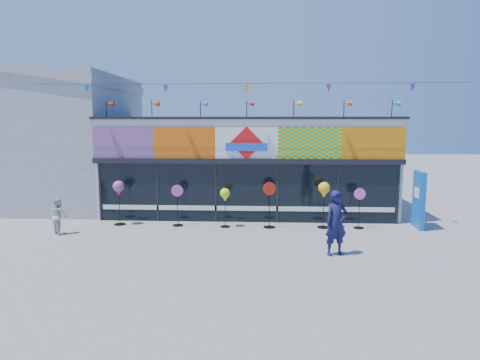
# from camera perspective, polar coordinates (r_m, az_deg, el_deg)

# --- Properties ---
(ground) EXTENTS (80.00, 80.00, 0.00)m
(ground) POSITION_cam_1_polar(r_m,az_deg,el_deg) (13.58, 0.33, -8.93)
(ground) COLOR gray
(ground) RESTS_ON ground
(kite_shop) EXTENTS (16.00, 5.70, 5.31)m
(kite_shop) POSITION_cam_1_polar(r_m,az_deg,el_deg) (19.03, 1.14, 2.16)
(kite_shop) COLOR silver
(kite_shop) RESTS_ON ground
(neighbour_building) EXTENTS (8.18, 7.20, 6.87)m
(neighbour_building) POSITION_cam_1_polar(r_m,az_deg,el_deg) (22.63, -25.09, 5.26)
(neighbour_building) COLOR #A7AAAD
(neighbour_building) RESTS_ON ground
(blue_sign) EXTENTS (0.21, 1.06, 2.11)m
(blue_sign) POSITION_cam_1_polar(r_m,az_deg,el_deg) (17.08, 22.73, -2.43)
(blue_sign) COLOR blue
(blue_sign) RESTS_ON ground
(spinner_0) EXTENTS (0.43, 0.43, 1.70)m
(spinner_0) POSITION_cam_1_polar(r_m,az_deg,el_deg) (16.81, -15.88, -1.23)
(spinner_0) COLOR black
(spinner_0) RESTS_ON ground
(spinner_1) EXTENTS (0.42, 0.40, 1.56)m
(spinner_1) POSITION_cam_1_polar(r_m,az_deg,el_deg) (16.27, -8.34, -3.22)
(spinner_1) COLOR black
(spinner_1) RESTS_ON ground
(spinner_2) EXTENTS (0.37, 0.37, 1.47)m
(spinner_2) POSITION_cam_1_polar(r_m,az_deg,el_deg) (15.86, -2.01, -2.14)
(spinner_2) COLOR black
(spinner_2) RESTS_ON ground
(spinner_3) EXTENTS (0.46, 0.43, 1.70)m
(spinner_3) POSITION_cam_1_polar(r_m,az_deg,el_deg) (15.84, 3.94, -3.18)
(spinner_3) COLOR black
(spinner_3) RESTS_ON ground
(spinner_4) EXTENTS (0.44, 0.44, 1.72)m
(spinner_4) POSITION_cam_1_polar(r_m,az_deg,el_deg) (16.00, 11.14, -1.47)
(spinner_4) COLOR black
(spinner_4) RESTS_ON ground
(spinner_5) EXTENTS (0.42, 0.38, 1.50)m
(spinner_5) POSITION_cam_1_polar(r_m,az_deg,el_deg) (16.33, 15.63, -3.51)
(spinner_5) COLOR black
(spinner_5) RESTS_ON ground
(adult_man) EXTENTS (0.82, 0.68, 1.92)m
(adult_man) POSITION_cam_1_polar(r_m,az_deg,el_deg) (12.88, 12.72, -5.62)
(adult_man) COLOR #151440
(adult_man) RESTS_ON ground
(child) EXTENTS (0.71, 0.68, 1.29)m
(child) POSITION_cam_1_polar(r_m,az_deg,el_deg) (16.28, -23.02, -4.41)
(child) COLOR silver
(child) RESTS_ON ground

